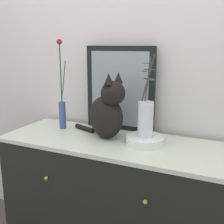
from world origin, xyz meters
TOP-DOWN VIEW (x-y plane):
  - wall_back at (0.00, 0.33)m, footprint 4.40×0.08m
  - sideboard at (0.00, -0.00)m, footprint 1.40×0.54m
  - mirror_leaning at (-0.05, 0.24)m, footprint 0.49×0.03m
  - cat_sitting at (-0.05, 0.03)m, footprint 0.43×0.25m
  - vase_slim_green at (-0.42, 0.08)m, footprint 0.07×0.05m
  - bowl_porcelain at (0.20, 0.02)m, footprint 0.23×0.23m
  - vase_glass_clear at (0.20, 0.03)m, footprint 0.11×0.15m

SIDE VIEW (x-z plane):
  - sideboard at x=0.00m, z-range 0.00..0.90m
  - bowl_porcelain at x=0.20m, z-range 0.90..0.95m
  - vase_slim_green at x=-0.42m, z-range 0.76..1.37m
  - vase_glass_clear at x=0.20m, z-range 0.83..1.31m
  - cat_sitting at x=-0.05m, z-range 0.87..1.28m
  - mirror_leaning at x=-0.05m, z-range 0.90..1.47m
  - wall_back at x=0.00m, z-range 0.00..2.60m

